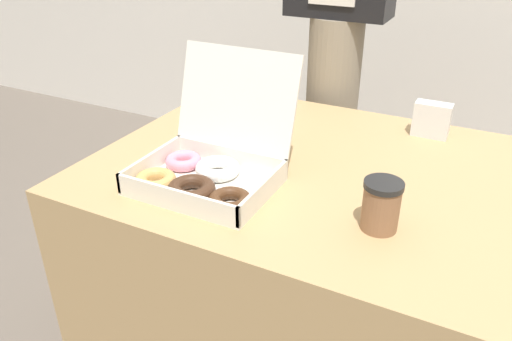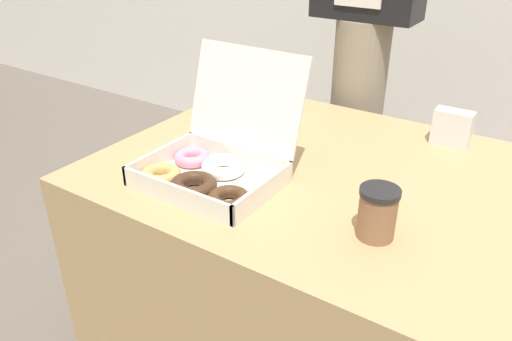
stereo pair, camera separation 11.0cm
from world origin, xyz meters
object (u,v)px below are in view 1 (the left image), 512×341
(napkin_holder, at_px, (432,120))
(person_customer, at_px, (339,9))
(donut_box, at_px, (206,167))
(coffee_cup, at_px, (381,205))

(napkin_holder, xyz_separation_m, person_customer, (-0.39, 0.26, 0.24))
(donut_box, xyz_separation_m, coffee_cup, (0.42, 0.00, 0.01))
(coffee_cup, xyz_separation_m, person_customer, (-0.38, 0.80, 0.23))
(coffee_cup, distance_m, person_customer, 0.92)
(person_customer, bearing_deg, donut_box, -93.02)
(donut_box, relative_size, napkin_holder, 3.18)
(donut_box, bearing_deg, napkin_holder, 51.39)
(coffee_cup, relative_size, napkin_holder, 1.07)
(donut_box, distance_m, coffee_cup, 0.42)
(donut_box, xyz_separation_m, napkin_holder, (0.43, 0.54, 0.01))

